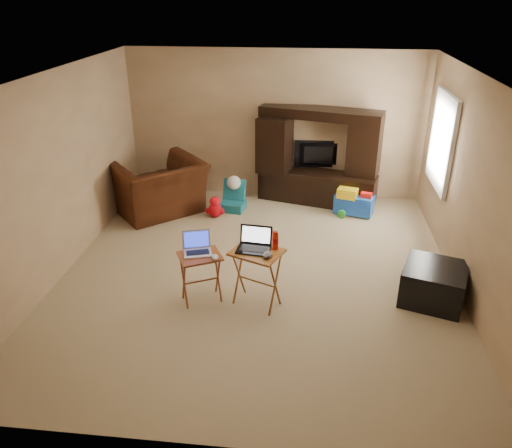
# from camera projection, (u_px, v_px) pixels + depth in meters

# --- Properties ---
(floor) EXTENTS (5.50, 5.50, 0.00)m
(floor) POSITION_uv_depth(u_px,v_px,m) (258.00, 272.00, 6.53)
(floor) COLOR #CAB58C
(floor) RESTS_ON ground
(ceiling) EXTENTS (5.50, 5.50, 0.00)m
(ceiling) POSITION_uv_depth(u_px,v_px,m) (258.00, 76.00, 5.44)
(ceiling) COLOR silver
(ceiling) RESTS_ON ground
(wall_back) EXTENTS (5.00, 0.00, 5.00)m
(wall_back) POSITION_uv_depth(u_px,v_px,m) (275.00, 125.00, 8.45)
(wall_back) COLOR tan
(wall_back) RESTS_ON ground
(wall_front) EXTENTS (5.00, 0.00, 5.00)m
(wall_front) POSITION_uv_depth(u_px,v_px,m) (216.00, 322.00, 3.52)
(wall_front) COLOR tan
(wall_front) RESTS_ON ground
(wall_left) EXTENTS (0.00, 5.50, 5.50)m
(wall_left) POSITION_uv_depth(u_px,v_px,m) (59.00, 175.00, 6.23)
(wall_left) COLOR tan
(wall_left) RESTS_ON ground
(wall_right) EXTENTS (0.00, 5.50, 5.50)m
(wall_right) POSITION_uv_depth(u_px,v_px,m) (473.00, 192.00, 5.74)
(wall_right) COLOR tan
(wall_right) RESTS_ON ground
(window_pane) EXTENTS (0.00, 1.20, 1.20)m
(window_pane) POSITION_uv_depth(u_px,v_px,m) (443.00, 141.00, 7.06)
(window_pane) COLOR white
(window_pane) RESTS_ON ground
(window_frame) EXTENTS (0.06, 1.14, 1.34)m
(window_frame) POSITION_uv_depth(u_px,v_px,m) (442.00, 141.00, 7.07)
(window_frame) COLOR white
(window_frame) RESTS_ON ground
(entertainment_center) EXTENTS (2.04, 1.00, 1.62)m
(entertainment_center) POSITION_uv_depth(u_px,v_px,m) (318.00, 157.00, 8.32)
(entertainment_center) COLOR black
(entertainment_center) RESTS_ON floor
(television) EXTENTS (0.83, 0.17, 0.47)m
(television) POSITION_uv_depth(u_px,v_px,m) (318.00, 155.00, 8.50)
(television) COLOR black
(television) RESTS_ON entertainment_center
(recliner) EXTENTS (1.77, 1.75, 0.87)m
(recliner) POSITION_uv_depth(u_px,v_px,m) (159.00, 187.00, 8.09)
(recliner) COLOR #471E0F
(recliner) RESTS_ON floor
(child_rocker) EXTENTS (0.43, 0.48, 0.49)m
(child_rocker) POSITION_uv_depth(u_px,v_px,m) (233.00, 196.00, 8.24)
(child_rocker) COLOR #176B81
(child_rocker) RESTS_ON floor
(plush_toy) EXTENTS (0.32, 0.27, 0.36)m
(plush_toy) POSITION_uv_depth(u_px,v_px,m) (215.00, 207.00, 8.03)
(plush_toy) COLOR red
(plush_toy) RESTS_ON floor
(push_toy) EXTENTS (0.72, 0.61, 0.46)m
(push_toy) POSITION_uv_depth(u_px,v_px,m) (354.00, 201.00, 8.10)
(push_toy) COLOR blue
(push_toy) RESTS_ON floor
(ottoman) EXTENTS (0.87, 0.87, 0.44)m
(ottoman) POSITION_uv_depth(u_px,v_px,m) (433.00, 284.00, 5.87)
(ottoman) COLOR black
(ottoman) RESTS_ON floor
(tray_table_left) EXTENTS (0.59, 0.55, 0.61)m
(tray_table_left) POSITION_uv_depth(u_px,v_px,m) (201.00, 278.00, 5.83)
(tray_table_left) COLOR brown
(tray_table_left) RESTS_ON floor
(tray_table_right) EXTENTS (0.67, 0.61, 0.70)m
(tray_table_right) POSITION_uv_depth(u_px,v_px,m) (257.00, 278.00, 5.74)
(tray_table_right) COLOR #A46127
(tray_table_right) RESTS_ON floor
(laptop_left) EXTENTS (0.38, 0.35, 0.24)m
(laptop_left) POSITION_uv_depth(u_px,v_px,m) (197.00, 245.00, 5.67)
(laptop_left) COLOR #BABABF
(laptop_left) RESTS_ON tray_table_left
(laptop_right) EXTENTS (0.40, 0.34, 0.24)m
(laptop_right) POSITION_uv_depth(u_px,v_px,m) (253.00, 241.00, 5.55)
(laptop_right) COLOR black
(laptop_right) RESTS_ON tray_table_right
(mouse_left) EXTENTS (0.12, 0.14, 0.05)m
(mouse_left) POSITION_uv_depth(u_px,v_px,m) (215.00, 257.00, 5.60)
(mouse_left) COLOR silver
(mouse_left) RESTS_ON tray_table_left
(mouse_right) EXTENTS (0.12, 0.16, 0.06)m
(mouse_right) POSITION_uv_depth(u_px,v_px,m) (267.00, 255.00, 5.45)
(mouse_right) COLOR #404145
(mouse_right) RESTS_ON tray_table_right
(water_bottle) EXTENTS (0.07, 0.07, 0.22)m
(water_bottle) POSITION_uv_depth(u_px,v_px,m) (275.00, 240.00, 5.59)
(water_bottle) COLOR red
(water_bottle) RESTS_ON tray_table_right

